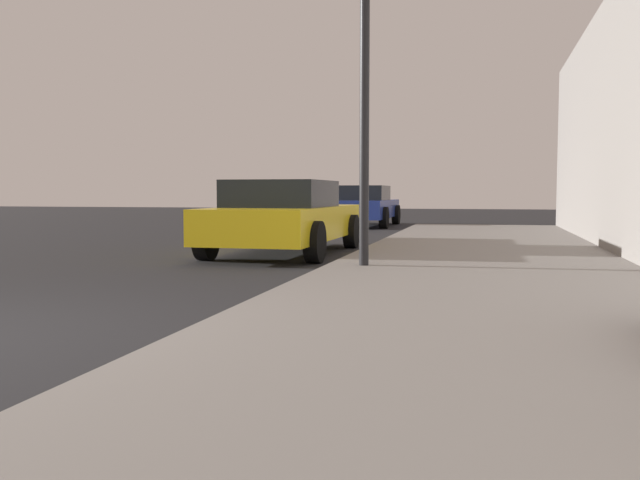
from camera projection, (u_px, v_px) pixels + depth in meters
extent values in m
cube|color=gray|center=(488.00, 371.00, 3.81)|extent=(4.00, 32.00, 0.15)
cylinder|color=black|center=(364.00, 115.00, 8.49)|extent=(0.12, 0.12, 3.76)
cube|color=yellow|center=(286.00, 222.00, 11.86)|extent=(1.76, 4.48, 0.55)
cube|color=black|center=(282.00, 194.00, 11.60)|extent=(1.55, 2.02, 0.45)
cylinder|color=black|center=(264.00, 230.00, 13.47)|extent=(0.22, 0.64, 0.64)
cylinder|color=black|center=(351.00, 231.00, 13.05)|extent=(0.22, 0.64, 0.64)
cylinder|color=black|center=(206.00, 240.00, 10.69)|extent=(0.22, 0.64, 0.64)
cylinder|color=black|center=(315.00, 242.00, 10.27)|extent=(0.22, 0.64, 0.64)
cube|color=#233899|center=(363.00, 209.00, 21.52)|extent=(1.77, 4.30, 0.55)
cube|color=black|center=(361.00, 193.00, 21.27)|extent=(1.56, 1.93, 0.45)
cylinder|color=black|center=(344.00, 214.00, 23.07)|extent=(0.22, 0.64, 0.64)
cylinder|color=black|center=(396.00, 215.00, 22.65)|extent=(0.22, 0.64, 0.64)
cylinder|color=black|center=(325.00, 217.00, 20.41)|extent=(0.22, 0.64, 0.64)
cylinder|color=black|center=(384.00, 218.00, 19.99)|extent=(0.22, 0.64, 0.64)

